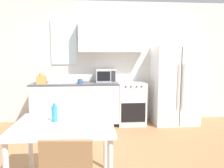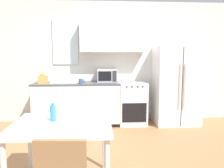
# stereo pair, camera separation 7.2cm
# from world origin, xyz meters

# --- Properties ---
(ground_plane) EXTENTS (12.00, 12.00, 0.00)m
(ground_plane) POSITION_xyz_m (0.00, 0.00, 0.00)
(ground_plane) COLOR #9E7047
(wall_back) EXTENTS (12.00, 0.38, 2.70)m
(wall_back) POSITION_xyz_m (0.07, 2.05, 1.43)
(wall_back) COLOR silver
(wall_back) RESTS_ON ground_plane
(kitchen_counter) EXTENTS (1.84, 0.64, 0.93)m
(kitchen_counter) POSITION_xyz_m (-0.27, 1.74, 0.47)
(kitchen_counter) COLOR #333333
(kitchen_counter) RESTS_ON ground_plane
(oven_range) EXTENTS (0.59, 0.63, 0.92)m
(oven_range) POSITION_xyz_m (0.94, 1.74, 0.46)
(oven_range) COLOR white
(oven_range) RESTS_ON ground_plane
(refrigerator) EXTENTS (0.94, 0.73, 1.71)m
(refrigerator) POSITION_xyz_m (1.91, 1.70, 0.86)
(refrigerator) COLOR white
(refrigerator) RESTS_ON ground_plane
(kitchen_sink) EXTENTS (0.58, 0.38, 0.25)m
(kitchen_sink) POSITION_xyz_m (-0.53, 1.75, 0.94)
(kitchen_sink) COLOR #B7BABC
(kitchen_sink) RESTS_ON kitchen_counter
(microwave) EXTENTS (0.43, 0.33, 0.28)m
(microwave) POSITION_xyz_m (0.39, 1.86, 1.07)
(microwave) COLOR #B7BABC
(microwave) RESTS_ON kitchen_counter
(coffee_mug) EXTENTS (0.11, 0.08, 0.10)m
(coffee_mug) POSITION_xyz_m (-0.16, 1.53, 0.98)
(coffee_mug) COLOR #335999
(coffee_mug) RESTS_ON kitchen_counter
(grocery_bag_0) EXTENTS (0.19, 0.17, 0.24)m
(grocery_bag_0) POSITION_xyz_m (-0.94, 1.59, 1.03)
(grocery_bag_0) COLOR #DB994C
(grocery_bag_0) RESTS_ON kitchen_counter
(dining_table) EXTENTS (1.08, 0.91, 0.76)m
(dining_table) POSITION_xyz_m (-0.22, -0.58, 0.66)
(dining_table) COLOR white
(dining_table) RESTS_ON ground_plane
(drink_bottle) EXTENTS (0.07, 0.07, 0.23)m
(drink_bottle) POSITION_xyz_m (-0.33, -0.49, 0.86)
(drink_bottle) COLOR #338CD8
(drink_bottle) RESTS_ON dining_table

